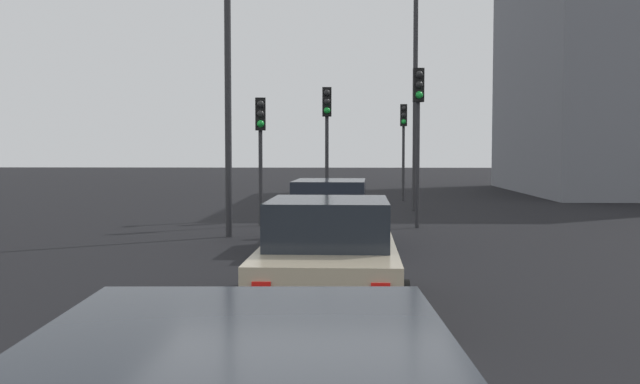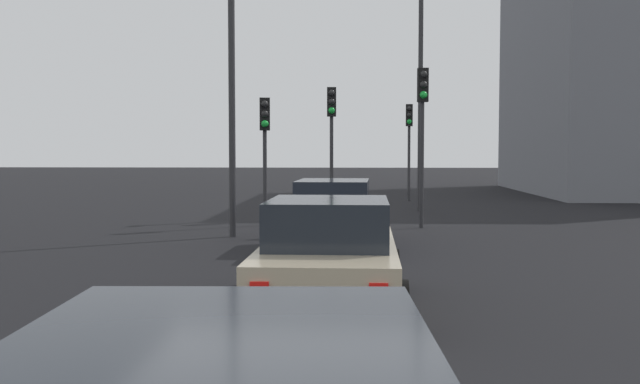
{
  "view_description": "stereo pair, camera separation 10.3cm",
  "coord_description": "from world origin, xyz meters",
  "px_view_note": "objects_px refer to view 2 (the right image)",
  "views": [
    {
      "loc": [
        -5.76,
        -0.31,
        2.14
      ],
      "look_at": [
        3.87,
        0.01,
        1.58
      ],
      "focal_mm": 41.87,
      "sensor_mm": 36.0,
      "label": 1
    },
    {
      "loc": [
        -5.76,
        -0.41,
        2.14
      ],
      "look_at": [
        3.87,
        0.01,
        1.58
      ],
      "focal_mm": 41.87,
      "sensor_mm": 36.0,
      "label": 2
    }
  ],
  "objects_px": {
    "traffic_light_near_left": "(265,134)",
    "street_lamp_kerbside": "(232,71)",
    "car_navy_lead": "(334,214)",
    "car_beige_second": "(329,256)",
    "street_lamp_far": "(421,66)",
    "traffic_light_far_left": "(423,114)",
    "traffic_light_far_right": "(409,131)",
    "traffic_light_near_right": "(332,124)"
  },
  "relations": [
    {
      "from": "traffic_light_near_left",
      "to": "street_lamp_kerbside",
      "type": "xyz_separation_m",
      "value": [
        -2.64,
        0.48,
        1.44
      ]
    },
    {
      "from": "street_lamp_far",
      "to": "car_navy_lead",
      "type": "bearing_deg",
      "value": 163.99
    },
    {
      "from": "car_navy_lead",
      "to": "traffic_light_far_left",
      "type": "height_order",
      "value": "traffic_light_far_left"
    },
    {
      "from": "traffic_light_near_right",
      "to": "street_lamp_far",
      "type": "bearing_deg",
      "value": 129.69
    },
    {
      "from": "car_navy_lead",
      "to": "traffic_light_near_right",
      "type": "height_order",
      "value": "traffic_light_near_right"
    },
    {
      "from": "traffic_light_near_left",
      "to": "traffic_light_far_right",
      "type": "bearing_deg",
      "value": 146.58
    },
    {
      "from": "traffic_light_far_right",
      "to": "street_lamp_kerbside",
      "type": "distance_m",
      "value": 13.96
    },
    {
      "from": "traffic_light_far_right",
      "to": "street_lamp_far",
      "type": "bearing_deg",
      "value": 2.96
    },
    {
      "from": "traffic_light_near_right",
      "to": "traffic_light_near_left",
      "type": "bearing_deg",
      "value": -37.15
    },
    {
      "from": "traffic_light_far_left",
      "to": "traffic_light_near_right",
      "type": "bearing_deg",
      "value": -144.95
    },
    {
      "from": "car_navy_lead",
      "to": "street_lamp_far",
      "type": "bearing_deg",
      "value": -13.72
    },
    {
      "from": "car_beige_second",
      "to": "traffic_light_near_left",
      "type": "distance_m",
      "value": 11.17
    },
    {
      "from": "traffic_light_near_right",
      "to": "car_navy_lead",
      "type": "bearing_deg",
      "value": -0.35
    },
    {
      "from": "traffic_light_far_right",
      "to": "street_lamp_kerbside",
      "type": "relative_size",
      "value": 0.59
    },
    {
      "from": "traffic_light_near_right",
      "to": "traffic_light_far_left",
      "type": "height_order",
      "value": "traffic_light_far_left"
    },
    {
      "from": "car_navy_lead",
      "to": "traffic_light_near_left",
      "type": "xyz_separation_m",
      "value": [
        4.28,
        2.02,
        1.85
      ]
    },
    {
      "from": "traffic_light_far_right",
      "to": "traffic_light_near_left",
      "type": "bearing_deg",
      "value": -21.94
    },
    {
      "from": "car_navy_lead",
      "to": "street_lamp_kerbside",
      "type": "relative_size",
      "value": 0.71
    },
    {
      "from": "traffic_light_far_left",
      "to": "traffic_light_far_right",
      "type": "bearing_deg",
      "value": 172.86
    },
    {
      "from": "traffic_light_near_left",
      "to": "traffic_light_far_left",
      "type": "distance_m",
      "value": 4.36
    },
    {
      "from": "car_beige_second",
      "to": "traffic_light_near_right",
      "type": "xyz_separation_m",
      "value": [
        13.37,
        0.35,
        2.19
      ]
    },
    {
      "from": "car_navy_lead",
      "to": "street_lamp_far",
      "type": "xyz_separation_m",
      "value": [
        9.53,
        -2.73,
        4.26
      ]
    },
    {
      "from": "traffic_light_far_left",
      "to": "street_lamp_far",
      "type": "height_order",
      "value": "street_lamp_far"
    },
    {
      "from": "traffic_light_far_left",
      "to": "street_lamp_far",
      "type": "xyz_separation_m",
      "value": [
        5.72,
        -0.45,
        1.89
      ]
    },
    {
      "from": "car_navy_lead",
      "to": "street_lamp_kerbside",
      "type": "xyz_separation_m",
      "value": [
        1.64,
        2.5,
        3.29
      ]
    },
    {
      "from": "car_navy_lead",
      "to": "traffic_light_far_left",
      "type": "bearing_deg",
      "value": -28.68
    },
    {
      "from": "car_navy_lead",
      "to": "traffic_light_far_left",
      "type": "distance_m",
      "value": 5.03
    },
    {
      "from": "traffic_light_near_left",
      "to": "street_lamp_far",
      "type": "xyz_separation_m",
      "value": [
        5.25,
        -4.75,
        2.41
      ]
    },
    {
      "from": "traffic_light_near_right",
      "to": "street_lamp_kerbside",
      "type": "relative_size",
      "value": 0.6
    },
    {
      "from": "car_beige_second",
      "to": "traffic_light_near_left",
      "type": "relative_size",
      "value": 1.22
    },
    {
      "from": "traffic_light_near_left",
      "to": "traffic_light_near_right",
      "type": "height_order",
      "value": "traffic_light_near_right"
    },
    {
      "from": "traffic_light_near_right",
      "to": "street_lamp_kerbside",
      "type": "distance_m",
      "value": 5.78
    },
    {
      "from": "traffic_light_near_right",
      "to": "street_lamp_far",
      "type": "height_order",
      "value": "street_lamp_far"
    },
    {
      "from": "traffic_light_far_right",
      "to": "car_beige_second",
      "type": "bearing_deg",
      "value": -4.16
    },
    {
      "from": "traffic_light_near_left",
      "to": "street_lamp_kerbside",
      "type": "height_order",
      "value": "street_lamp_kerbside"
    },
    {
      "from": "street_lamp_kerbside",
      "to": "car_navy_lead",
      "type": "bearing_deg",
      "value": -123.22
    },
    {
      "from": "car_beige_second",
      "to": "street_lamp_kerbside",
      "type": "distance_m",
      "value": 9.18
    },
    {
      "from": "car_navy_lead",
      "to": "street_lamp_kerbside",
      "type": "distance_m",
      "value": 4.45
    },
    {
      "from": "traffic_light_near_left",
      "to": "traffic_light_far_right",
      "type": "distance_m",
      "value": 11.3
    },
    {
      "from": "car_beige_second",
      "to": "traffic_light_far_left",
      "type": "height_order",
      "value": "traffic_light_far_left"
    },
    {
      "from": "car_navy_lead",
      "to": "street_lamp_far",
      "type": "relative_size",
      "value": 0.56
    },
    {
      "from": "car_navy_lead",
      "to": "street_lamp_far",
      "type": "height_order",
      "value": "street_lamp_far"
    }
  ]
}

